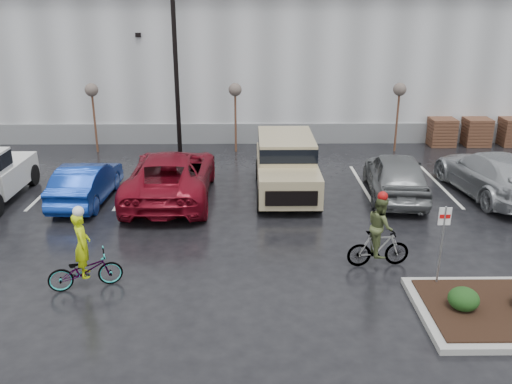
{
  "coord_description": "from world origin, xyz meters",
  "views": [
    {
      "loc": [
        -0.85,
        -11.67,
        6.88
      ],
      "look_at": [
        -0.66,
        3.75,
        1.3
      ],
      "focal_mm": 38.0,
      "sensor_mm": 36.0,
      "label": 1
    }
  ],
  "objects_px": {
    "car_grey": "(396,174)",
    "cyclist_olive": "(379,239)",
    "sapling_mid": "(235,93)",
    "cyclist_hivis": "(84,263)",
    "sapling_east": "(399,93)",
    "pallet_stack_b": "(476,132)",
    "sapling_west": "(92,94)",
    "car_blue": "(86,182)",
    "car_far_silver": "(492,174)",
    "car_red": "(171,175)",
    "suv_tan": "(287,167)",
    "lamppost": "(174,27)",
    "pallet_stack_a": "(441,132)",
    "fire_lane_sign": "(442,237)"
  },
  "relations": [
    {
      "from": "car_grey",
      "to": "cyclist_olive",
      "type": "relative_size",
      "value": 2.27
    },
    {
      "from": "sapling_mid",
      "to": "cyclist_hivis",
      "type": "relative_size",
      "value": 1.46
    },
    {
      "from": "sapling_east",
      "to": "cyclist_olive",
      "type": "bearing_deg",
      "value": -106.4
    },
    {
      "from": "sapling_mid",
      "to": "pallet_stack_b",
      "type": "bearing_deg",
      "value": 4.89
    },
    {
      "from": "sapling_west",
      "to": "car_blue",
      "type": "height_order",
      "value": "sapling_west"
    },
    {
      "from": "sapling_mid",
      "to": "car_far_silver",
      "type": "xyz_separation_m",
      "value": [
        9.44,
        -6.06,
        -1.91
      ]
    },
    {
      "from": "car_blue",
      "to": "car_red",
      "type": "height_order",
      "value": "car_red"
    },
    {
      "from": "suv_tan",
      "to": "cyclist_olive",
      "type": "bearing_deg",
      "value": -69.8
    },
    {
      "from": "lamppost",
      "to": "sapling_west",
      "type": "height_order",
      "value": "lamppost"
    },
    {
      "from": "sapling_mid",
      "to": "car_red",
      "type": "height_order",
      "value": "sapling_mid"
    },
    {
      "from": "car_red",
      "to": "car_far_silver",
      "type": "bearing_deg",
      "value": -179.55
    },
    {
      "from": "suv_tan",
      "to": "lamppost",
      "type": "bearing_deg",
      "value": 132.94
    },
    {
      "from": "car_grey",
      "to": "cyclist_hivis",
      "type": "xyz_separation_m",
      "value": [
        -9.38,
        -6.52,
        -0.14
      ]
    },
    {
      "from": "sapling_mid",
      "to": "suv_tan",
      "type": "bearing_deg",
      "value": -71.12
    },
    {
      "from": "lamppost",
      "to": "car_far_silver",
      "type": "xyz_separation_m",
      "value": [
        11.94,
        -5.06,
        -4.87
      ]
    },
    {
      "from": "sapling_mid",
      "to": "pallet_stack_a",
      "type": "xyz_separation_m",
      "value": [
        10.0,
        1.0,
        -2.05
      ]
    },
    {
      "from": "car_far_silver",
      "to": "cyclist_hivis",
      "type": "xyz_separation_m",
      "value": [
        -12.9,
        -6.58,
        -0.13
      ]
    },
    {
      "from": "suv_tan",
      "to": "cyclist_hivis",
      "type": "distance_m",
      "value": 8.73
    },
    {
      "from": "car_red",
      "to": "pallet_stack_b",
      "type": "bearing_deg",
      "value": -152.81
    },
    {
      "from": "lamppost",
      "to": "sapling_east",
      "type": "bearing_deg",
      "value": 5.71
    },
    {
      "from": "car_blue",
      "to": "suv_tan",
      "type": "bearing_deg",
      "value": -172.02
    },
    {
      "from": "sapling_mid",
      "to": "car_red",
      "type": "relative_size",
      "value": 0.52
    },
    {
      "from": "suv_tan",
      "to": "car_grey",
      "type": "relative_size",
      "value": 1.05
    },
    {
      "from": "lamppost",
      "to": "fire_lane_sign",
      "type": "relative_size",
      "value": 4.19
    },
    {
      "from": "fire_lane_sign",
      "to": "sapling_mid",
      "type": "bearing_deg",
      "value": 112.49
    },
    {
      "from": "lamppost",
      "to": "sapling_east",
      "type": "height_order",
      "value": "lamppost"
    },
    {
      "from": "cyclist_hivis",
      "to": "suv_tan",
      "type": "bearing_deg",
      "value": -56.81
    },
    {
      "from": "fire_lane_sign",
      "to": "pallet_stack_b",
      "type": "bearing_deg",
      "value": 65.12
    },
    {
      "from": "car_red",
      "to": "cyclist_hivis",
      "type": "height_order",
      "value": "cyclist_hivis"
    },
    {
      "from": "sapling_west",
      "to": "car_red",
      "type": "xyz_separation_m",
      "value": [
        4.33,
        -6.2,
        -1.87
      ]
    },
    {
      "from": "pallet_stack_a",
      "to": "fire_lane_sign",
      "type": "height_order",
      "value": "fire_lane_sign"
    },
    {
      "from": "sapling_mid",
      "to": "car_red",
      "type": "distance_m",
      "value": 6.83
    },
    {
      "from": "sapling_west",
      "to": "sapling_east",
      "type": "xyz_separation_m",
      "value": [
        14.0,
        0.0,
        0.0
      ]
    },
    {
      "from": "pallet_stack_a",
      "to": "car_grey",
      "type": "distance_m",
      "value": 8.2
    },
    {
      "from": "sapling_west",
      "to": "car_grey",
      "type": "xyz_separation_m",
      "value": [
        12.43,
        -6.12,
        -1.9
      ]
    },
    {
      "from": "car_blue",
      "to": "cyclist_hivis",
      "type": "bearing_deg",
      "value": 107.72
    },
    {
      "from": "suv_tan",
      "to": "cyclist_hivis",
      "type": "xyz_separation_m",
      "value": [
        -5.44,
        -6.82,
        -0.35
      ]
    },
    {
      "from": "fire_lane_sign",
      "to": "suv_tan",
      "type": "distance_m",
      "value": 7.73
    },
    {
      "from": "car_red",
      "to": "cyclist_hivis",
      "type": "distance_m",
      "value": 6.57
    },
    {
      "from": "lamppost",
      "to": "sapling_mid",
      "type": "bearing_deg",
      "value": 21.8
    },
    {
      "from": "fire_lane_sign",
      "to": "car_red",
      "type": "relative_size",
      "value": 0.35
    },
    {
      "from": "car_blue",
      "to": "cyclist_hivis",
      "type": "distance_m",
      "value": 6.35
    },
    {
      "from": "sapling_west",
      "to": "pallet_stack_a",
      "type": "xyz_separation_m",
      "value": [
        16.5,
        1.0,
        -2.05
      ]
    },
    {
      "from": "suv_tan",
      "to": "car_red",
      "type": "bearing_deg",
      "value": -174.82
    },
    {
      "from": "sapling_east",
      "to": "cyclist_hivis",
      "type": "xyz_separation_m",
      "value": [
        -10.95,
        -12.64,
        -2.05
      ]
    },
    {
      "from": "pallet_stack_a",
      "to": "car_blue",
      "type": "xyz_separation_m",
      "value": [
        -15.13,
        -7.52,
        0.03
      ]
    },
    {
      "from": "pallet_stack_b",
      "to": "cyclist_hivis",
      "type": "xyz_separation_m",
      "value": [
        -15.15,
        -13.64,
        0.01
      ]
    },
    {
      "from": "car_red",
      "to": "cyclist_hivis",
      "type": "relative_size",
      "value": 2.84
    },
    {
      "from": "suv_tan",
      "to": "pallet_stack_b",
      "type": "bearing_deg",
      "value": 35.12
    },
    {
      "from": "lamppost",
      "to": "car_blue",
      "type": "relative_size",
      "value": 2.16
    }
  ]
}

